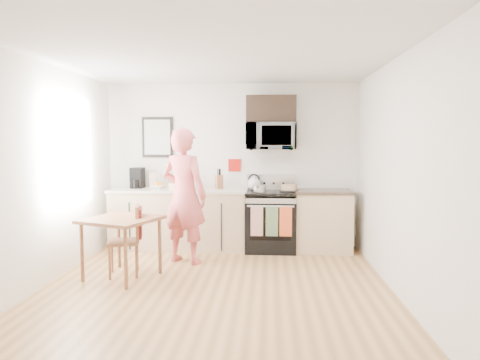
# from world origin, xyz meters

# --- Properties ---
(floor) EXTENTS (4.60, 4.60, 0.00)m
(floor) POSITION_xyz_m (0.00, 0.00, 0.00)
(floor) COLOR olive
(floor) RESTS_ON ground
(back_wall) EXTENTS (4.00, 0.04, 2.60)m
(back_wall) POSITION_xyz_m (0.00, 2.30, 1.30)
(back_wall) COLOR silver
(back_wall) RESTS_ON floor
(front_wall) EXTENTS (4.00, 0.04, 2.60)m
(front_wall) POSITION_xyz_m (0.00, -2.30, 1.30)
(front_wall) COLOR silver
(front_wall) RESTS_ON floor
(left_wall) EXTENTS (0.04, 4.60, 2.60)m
(left_wall) POSITION_xyz_m (-2.00, 0.00, 1.30)
(left_wall) COLOR silver
(left_wall) RESTS_ON floor
(right_wall) EXTENTS (0.04, 4.60, 2.60)m
(right_wall) POSITION_xyz_m (2.00, 0.00, 1.30)
(right_wall) COLOR silver
(right_wall) RESTS_ON floor
(ceiling) EXTENTS (4.00, 4.60, 0.04)m
(ceiling) POSITION_xyz_m (0.00, 0.00, 2.60)
(ceiling) COLOR silver
(ceiling) RESTS_ON back_wall
(window) EXTENTS (0.06, 1.40, 1.50)m
(window) POSITION_xyz_m (-1.96, 0.80, 1.55)
(window) COLOR white
(window) RESTS_ON left_wall
(cabinet_left) EXTENTS (2.10, 0.60, 0.90)m
(cabinet_left) POSITION_xyz_m (-0.80, 2.00, 0.45)
(cabinet_left) COLOR tan
(cabinet_left) RESTS_ON floor
(countertop_left) EXTENTS (2.14, 0.64, 0.04)m
(countertop_left) POSITION_xyz_m (-0.80, 2.00, 0.92)
(countertop_left) COLOR beige
(countertop_left) RESTS_ON cabinet_left
(cabinet_right) EXTENTS (0.84, 0.60, 0.90)m
(cabinet_right) POSITION_xyz_m (1.43, 2.00, 0.45)
(cabinet_right) COLOR tan
(cabinet_right) RESTS_ON floor
(countertop_right) EXTENTS (0.88, 0.64, 0.04)m
(countertop_right) POSITION_xyz_m (1.43, 2.00, 0.92)
(countertop_right) COLOR black
(countertop_right) RESTS_ON cabinet_right
(range) EXTENTS (0.76, 0.70, 1.16)m
(range) POSITION_xyz_m (0.63, 1.98, 0.44)
(range) COLOR black
(range) RESTS_ON floor
(microwave) EXTENTS (0.76, 0.51, 0.42)m
(microwave) POSITION_xyz_m (0.63, 2.08, 1.76)
(microwave) COLOR #A8A8AD
(microwave) RESTS_ON back_wall
(upper_cabinet) EXTENTS (0.76, 0.35, 0.40)m
(upper_cabinet) POSITION_xyz_m (0.63, 2.12, 2.18)
(upper_cabinet) COLOR black
(upper_cabinet) RESTS_ON back_wall
(wall_art) EXTENTS (0.50, 0.04, 0.65)m
(wall_art) POSITION_xyz_m (-1.20, 2.28, 1.75)
(wall_art) COLOR black
(wall_art) RESTS_ON back_wall
(wall_trivet) EXTENTS (0.20, 0.02, 0.20)m
(wall_trivet) POSITION_xyz_m (0.05, 2.28, 1.30)
(wall_trivet) COLOR #A2140D
(wall_trivet) RESTS_ON back_wall
(person) EXTENTS (0.80, 0.67, 1.87)m
(person) POSITION_xyz_m (-0.56, 1.23, 0.93)
(person) COLOR #D73C3B
(person) RESTS_ON floor
(dining_table) EXTENTS (0.89, 0.89, 0.75)m
(dining_table) POSITION_xyz_m (-1.20, 0.50, 0.66)
(dining_table) COLOR brown
(dining_table) RESTS_ON floor
(chair) EXTENTS (0.49, 0.46, 0.88)m
(chair) POSITION_xyz_m (-1.09, 0.62, 0.57)
(chair) COLOR brown
(chair) RESTS_ON floor
(knife_block) EXTENTS (0.14, 0.16, 0.21)m
(knife_block) POSITION_xyz_m (-0.18, 2.11, 1.05)
(knife_block) COLOR brown
(knife_block) RESTS_ON countertop_left
(utensil_crock) EXTENTS (0.12, 0.12, 0.35)m
(utensil_crock) POSITION_xyz_m (-0.67, 2.14, 1.08)
(utensil_crock) COLOR #A2140D
(utensil_crock) RESTS_ON countertop_left
(fruit_bowl) EXTENTS (0.28, 0.28, 0.11)m
(fruit_bowl) POSITION_xyz_m (-1.15, 2.07, 0.98)
(fruit_bowl) COLOR white
(fruit_bowl) RESTS_ON countertop_left
(milk_carton) EXTENTS (0.12, 0.12, 0.25)m
(milk_carton) POSITION_xyz_m (-1.23, 2.06, 1.07)
(milk_carton) COLOR tan
(milk_carton) RESTS_ON countertop_left
(coffee_maker) EXTENTS (0.19, 0.28, 0.32)m
(coffee_maker) POSITION_xyz_m (-1.49, 2.11, 1.09)
(coffee_maker) COLOR black
(coffee_maker) RESTS_ON countertop_left
(bread_bag) EXTENTS (0.32, 0.23, 0.11)m
(bread_bag) POSITION_xyz_m (-0.75, 1.78, 0.99)
(bread_bag) COLOR tan
(bread_bag) RESTS_ON countertop_left
(cake) EXTENTS (0.30, 0.30, 0.10)m
(cake) POSITION_xyz_m (0.91, 1.95, 0.97)
(cake) COLOR black
(cake) RESTS_ON range
(kettle) EXTENTS (0.20, 0.20, 0.25)m
(kettle) POSITION_xyz_m (0.37, 2.06, 1.03)
(kettle) COLOR white
(kettle) RESTS_ON range
(pot) EXTENTS (0.19, 0.33, 0.10)m
(pot) POSITION_xyz_m (0.46, 1.84, 0.97)
(pot) COLOR #A8A8AD
(pot) RESTS_ON range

